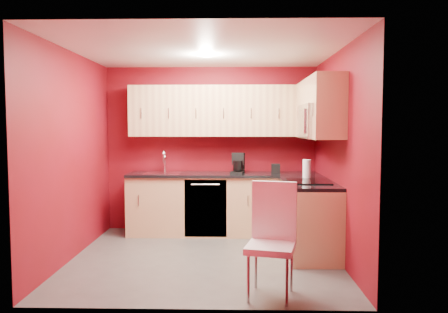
{
  "coord_description": "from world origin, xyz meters",
  "views": [
    {
      "loc": [
        0.36,
        -5.21,
        1.6
      ],
      "look_at": [
        0.22,
        0.55,
        1.2
      ],
      "focal_mm": 35.0,
      "sensor_mm": 36.0,
      "label": 1
    }
  ],
  "objects_px": {
    "microwave": "(318,121)",
    "paper_towel": "(307,169)",
    "coffee_maker": "(237,163)",
    "sink": "(163,171)",
    "napkin_holder": "(276,169)",
    "dining_chair": "(271,241)"
  },
  "relations": [
    {
      "from": "coffee_maker",
      "to": "napkin_holder",
      "type": "xyz_separation_m",
      "value": [
        0.56,
        0.05,
        -0.08
      ]
    },
    {
      "from": "microwave",
      "to": "paper_towel",
      "type": "xyz_separation_m",
      "value": [
        -0.08,
        0.35,
        -0.62
      ]
    },
    {
      "from": "dining_chair",
      "to": "sink",
      "type": "bearing_deg",
      "value": 133.84
    },
    {
      "from": "sink",
      "to": "napkin_holder",
      "type": "height_order",
      "value": "sink"
    },
    {
      "from": "microwave",
      "to": "dining_chair",
      "type": "xyz_separation_m",
      "value": [
        -0.69,
        -1.4,
        -1.13
      ]
    },
    {
      "from": "microwave",
      "to": "napkin_holder",
      "type": "xyz_separation_m",
      "value": [
        -0.43,
        1.0,
        -0.68
      ]
    },
    {
      "from": "paper_towel",
      "to": "dining_chair",
      "type": "relative_size",
      "value": 0.24
    },
    {
      "from": "coffee_maker",
      "to": "paper_towel",
      "type": "relative_size",
      "value": 1.19
    },
    {
      "from": "microwave",
      "to": "napkin_holder",
      "type": "height_order",
      "value": "microwave"
    },
    {
      "from": "sink",
      "to": "napkin_holder",
      "type": "relative_size",
      "value": 3.82
    },
    {
      "from": "sink",
      "to": "dining_chair",
      "type": "relative_size",
      "value": 0.49
    },
    {
      "from": "microwave",
      "to": "dining_chair",
      "type": "height_order",
      "value": "microwave"
    },
    {
      "from": "coffee_maker",
      "to": "sink",
      "type": "bearing_deg",
      "value": -170.48
    },
    {
      "from": "microwave",
      "to": "coffee_maker",
      "type": "xyz_separation_m",
      "value": [
        -0.99,
        0.95,
        -0.6
      ]
    },
    {
      "from": "sink",
      "to": "paper_towel",
      "type": "height_order",
      "value": "sink"
    },
    {
      "from": "sink",
      "to": "coffee_maker",
      "type": "xyz_separation_m",
      "value": [
        1.1,
        -0.05,
        0.11
      ]
    },
    {
      "from": "microwave",
      "to": "paper_towel",
      "type": "relative_size",
      "value": 3.02
    },
    {
      "from": "dining_chair",
      "to": "paper_towel",
      "type": "bearing_deg",
      "value": 84.18
    },
    {
      "from": "microwave",
      "to": "sink",
      "type": "relative_size",
      "value": 1.46
    },
    {
      "from": "microwave",
      "to": "coffee_maker",
      "type": "height_order",
      "value": "microwave"
    },
    {
      "from": "microwave",
      "to": "coffee_maker",
      "type": "bearing_deg",
      "value": 136.09
    },
    {
      "from": "coffee_maker",
      "to": "paper_towel",
      "type": "xyz_separation_m",
      "value": [
        0.91,
        -0.6,
        -0.02
      ]
    }
  ]
}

